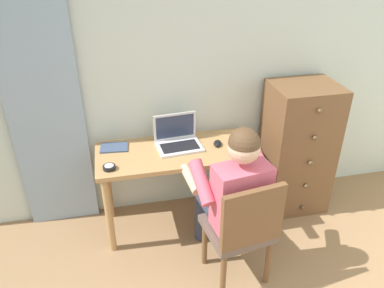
% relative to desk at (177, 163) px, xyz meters
% --- Properties ---
extents(wall_back, '(4.80, 0.05, 2.50)m').
position_rel_desk_xyz_m(wall_back, '(0.25, 0.33, 0.65)').
color(wall_back, silver).
rests_on(wall_back, ground_plane).
extents(curtain_panel, '(0.55, 0.03, 2.21)m').
position_rel_desk_xyz_m(curtain_panel, '(-0.94, 0.26, 0.51)').
color(curtain_panel, '#8EA3B7').
rests_on(curtain_panel, ground_plane).
extents(desk, '(1.23, 0.53, 0.71)m').
position_rel_desk_xyz_m(desk, '(0.00, 0.00, 0.00)').
color(desk, tan).
rests_on(desk, ground_plane).
extents(dresser, '(0.53, 0.48, 1.14)m').
position_rel_desk_xyz_m(dresser, '(1.05, 0.05, -0.03)').
color(dresser, brown).
rests_on(dresser, ground_plane).
extents(chair, '(0.47, 0.46, 0.86)m').
position_rel_desk_xyz_m(chair, '(0.31, -0.70, -0.12)').
color(chair, brown).
rests_on(chair, ground_plane).
extents(person_seated, '(0.59, 0.62, 1.18)m').
position_rel_desk_xyz_m(person_seated, '(0.29, -0.52, 0.07)').
color(person_seated, '#33384C').
rests_on(person_seated, ground_plane).
extents(laptop, '(0.36, 0.28, 0.24)m').
position_rel_desk_xyz_m(laptop, '(0.03, 0.08, 0.17)').
color(laptop, silver).
rests_on(laptop, desk).
extents(computer_mouse, '(0.09, 0.11, 0.03)m').
position_rel_desk_xyz_m(computer_mouse, '(0.33, 0.01, 0.13)').
color(computer_mouse, black).
rests_on(computer_mouse, desk).
extents(desk_clock, '(0.09, 0.09, 0.03)m').
position_rel_desk_xyz_m(desk_clock, '(-0.51, -0.15, 0.13)').
color(desk_clock, black).
rests_on(desk_clock, desk).
extents(notebook_pad, '(0.22, 0.17, 0.01)m').
position_rel_desk_xyz_m(notebook_pad, '(-0.47, 0.14, 0.12)').
color(notebook_pad, '#3D4C6B').
rests_on(notebook_pad, desk).
extents(coffee_mug, '(0.12, 0.08, 0.09)m').
position_rel_desk_xyz_m(coffee_mug, '(0.44, -0.17, 0.16)').
color(coffee_mug, '#33518C').
rests_on(coffee_mug, desk).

